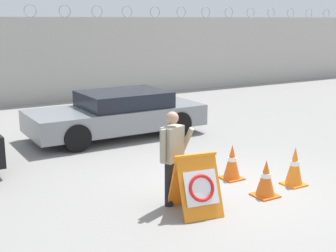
{
  "coord_description": "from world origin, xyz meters",
  "views": [
    {
      "loc": [
        -5.29,
        -6.51,
        3.14
      ],
      "look_at": [
        -0.49,
        1.57,
        0.98
      ],
      "focal_mm": 50.0,
      "sensor_mm": 36.0,
      "label": 1
    }
  ],
  "objects_px": {
    "traffic_cone_near": "(295,166)",
    "parked_car_rear_sedan": "(118,114)",
    "barricade_sign": "(197,184)",
    "traffic_cone_mid": "(232,162)",
    "security_guard": "(172,154)",
    "traffic_cone_far": "(266,178)"
  },
  "relations": [
    {
      "from": "traffic_cone_near",
      "to": "parked_car_rear_sedan",
      "type": "bearing_deg",
      "value": 103.72
    },
    {
      "from": "traffic_cone_near",
      "to": "barricade_sign",
      "type": "bearing_deg",
      "value": -176.55
    },
    {
      "from": "barricade_sign",
      "to": "traffic_cone_mid",
      "type": "xyz_separation_m",
      "value": [
        1.55,
        1.03,
        -0.14
      ]
    },
    {
      "from": "security_guard",
      "to": "parked_car_rear_sedan",
      "type": "distance_m",
      "value": 5.05
    },
    {
      "from": "barricade_sign",
      "to": "traffic_cone_mid",
      "type": "bearing_deg",
      "value": 42.3
    },
    {
      "from": "traffic_cone_mid",
      "to": "traffic_cone_far",
      "type": "relative_size",
      "value": 1.04
    },
    {
      "from": "barricade_sign",
      "to": "security_guard",
      "type": "bearing_deg",
      "value": 114.59
    },
    {
      "from": "security_guard",
      "to": "traffic_cone_near",
      "type": "relative_size",
      "value": 2.15
    },
    {
      "from": "barricade_sign",
      "to": "traffic_cone_far",
      "type": "distance_m",
      "value": 1.5
    },
    {
      "from": "security_guard",
      "to": "traffic_cone_mid",
      "type": "height_order",
      "value": "security_guard"
    },
    {
      "from": "traffic_cone_near",
      "to": "parked_car_rear_sedan",
      "type": "distance_m",
      "value": 5.43
    },
    {
      "from": "parked_car_rear_sedan",
      "to": "traffic_cone_mid",
      "type": "bearing_deg",
      "value": 95.9
    },
    {
      "from": "barricade_sign",
      "to": "traffic_cone_near",
      "type": "distance_m",
      "value": 2.37
    },
    {
      "from": "security_guard",
      "to": "traffic_cone_near",
      "type": "distance_m",
      "value": 2.59
    },
    {
      "from": "security_guard",
      "to": "traffic_cone_mid",
      "type": "distance_m",
      "value": 1.86
    },
    {
      "from": "security_guard",
      "to": "traffic_cone_near",
      "type": "height_order",
      "value": "security_guard"
    },
    {
      "from": "security_guard",
      "to": "parked_car_rear_sedan",
      "type": "xyz_separation_m",
      "value": [
        1.23,
        4.89,
        -0.27
      ]
    },
    {
      "from": "security_guard",
      "to": "traffic_cone_mid",
      "type": "xyz_separation_m",
      "value": [
        1.7,
        0.51,
        -0.54
      ]
    },
    {
      "from": "traffic_cone_near",
      "to": "traffic_cone_far",
      "type": "bearing_deg",
      "value": -169.47
    },
    {
      "from": "barricade_sign",
      "to": "parked_car_rear_sedan",
      "type": "bearing_deg",
      "value": 87.37
    },
    {
      "from": "barricade_sign",
      "to": "traffic_cone_far",
      "type": "height_order",
      "value": "barricade_sign"
    },
    {
      "from": "traffic_cone_mid",
      "to": "traffic_cone_far",
      "type": "distance_m",
      "value": 1.06
    }
  ]
}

